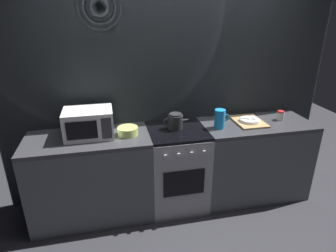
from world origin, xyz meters
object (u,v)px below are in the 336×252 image
(pitcher, at_px, (220,119))
(dish_pile, at_px, (249,121))
(stove_unit, at_px, (177,168))
(microwave, at_px, (89,123))
(mixing_bowl, at_px, (128,131))
(spice_jar, at_px, (280,115))
(kettle, at_px, (176,121))

(pitcher, distance_m, dish_pile, 0.39)
(stove_unit, relative_size, microwave, 1.96)
(mixing_bowl, xyz_separation_m, spice_jar, (1.70, 0.04, 0.01))
(mixing_bowl, relative_size, spice_jar, 1.90)
(kettle, relative_size, mixing_bowl, 1.42)
(pitcher, bearing_deg, dish_pile, 10.53)
(pitcher, relative_size, dish_pile, 0.50)
(microwave, xyz_separation_m, kettle, (0.86, -0.01, -0.05))
(spice_jar, bearing_deg, microwave, 179.75)
(stove_unit, relative_size, kettle, 3.16)
(microwave, xyz_separation_m, dish_pile, (1.68, -0.01, -0.12))
(kettle, height_order, pitcher, pitcher)
(stove_unit, relative_size, spice_jar, 8.57)
(microwave, distance_m, dish_pile, 1.69)
(stove_unit, xyz_separation_m, spice_jar, (1.19, 0.03, 0.50))
(spice_jar, bearing_deg, pitcher, -174.45)
(stove_unit, distance_m, microwave, 1.05)
(kettle, xyz_separation_m, spice_jar, (1.20, -0.00, -0.03))
(kettle, height_order, spice_jar, kettle)
(microwave, distance_m, spice_jar, 2.06)
(kettle, relative_size, dish_pile, 0.71)
(kettle, relative_size, spice_jar, 2.71)
(microwave, bearing_deg, kettle, -0.35)
(microwave, height_order, pitcher, microwave)
(kettle, bearing_deg, pitcher, -9.62)
(kettle, height_order, mixing_bowl, kettle)
(stove_unit, height_order, pitcher, pitcher)
(kettle, bearing_deg, stove_unit, -72.93)
(dish_pile, height_order, spice_jar, spice_jar)
(microwave, distance_m, mixing_bowl, 0.38)
(kettle, bearing_deg, spice_jar, -0.18)
(microwave, relative_size, kettle, 1.62)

